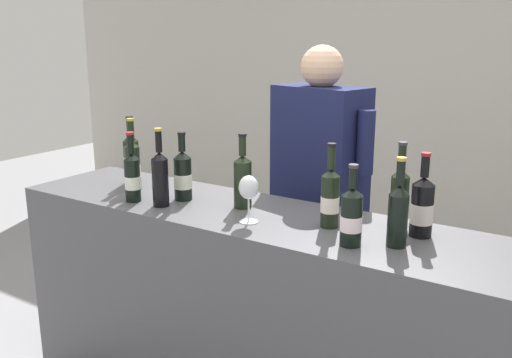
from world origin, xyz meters
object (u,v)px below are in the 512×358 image
at_px(wine_bottle_3, 131,159).
at_px(person_server, 318,218).
at_px(wine_bottle_1, 243,179).
at_px(wine_bottle_8, 398,213).
at_px(wine_bottle_11, 422,207).
at_px(wine_bottle_0, 399,197).
at_px(wine_bottle_6, 132,176).
at_px(wine_bottle_7, 183,175).
at_px(wine_bottle_2, 133,165).
at_px(wine_bottle_4, 330,197).
at_px(wine_glass, 248,189).
at_px(wine_bottle_9, 351,216).
at_px(wine_bottle_10, 160,177).

height_order(wine_bottle_3, person_server, person_server).
xyz_separation_m(wine_bottle_1, wine_bottle_8, (0.72, -0.09, -0.00)).
height_order(wine_bottle_3, wine_bottle_11, wine_bottle_3).
height_order(wine_bottle_0, wine_bottle_6, wine_bottle_0).
xyz_separation_m(wine_bottle_1, wine_bottle_7, (-0.30, -0.05, -0.01)).
bearing_deg(wine_bottle_8, wine_bottle_7, 177.81).
height_order(wine_bottle_2, person_server, person_server).
bearing_deg(wine_bottle_4, wine_bottle_11, 15.17).
bearing_deg(wine_bottle_7, wine_glass, -13.97).
xyz_separation_m(wine_bottle_8, wine_bottle_9, (-0.14, -0.08, -0.02)).
bearing_deg(wine_bottle_9, wine_bottle_3, 171.01).
relative_size(wine_bottle_4, wine_bottle_9, 1.12).
height_order(wine_bottle_8, person_server, person_server).
relative_size(wine_bottle_1, wine_glass, 1.69).
relative_size(wine_bottle_9, wine_bottle_11, 0.93).
relative_size(wine_bottle_2, wine_bottle_8, 1.08).
relative_size(wine_bottle_4, wine_bottle_7, 1.07).
bearing_deg(wine_bottle_4, wine_bottle_7, -178.32).
height_order(wine_bottle_4, wine_bottle_7, wine_bottle_4).
bearing_deg(wine_glass, wine_bottle_10, -176.78).
bearing_deg(wine_bottle_7, wine_bottle_8, -2.19).
bearing_deg(wine_bottle_0, wine_bottle_4, -146.49).
height_order(wine_bottle_3, wine_bottle_6, wine_bottle_3).
distance_m(wine_bottle_4, wine_bottle_6, 0.91).
xyz_separation_m(wine_bottle_8, wine_bottle_11, (0.04, 0.15, -0.01)).
relative_size(wine_bottle_7, wine_bottle_8, 0.96).
height_order(wine_glass, person_server, person_server).
xyz_separation_m(wine_bottle_0, wine_glass, (-0.52, -0.28, 0.02)).
xyz_separation_m(wine_bottle_2, wine_bottle_7, (0.31, 0.01, -0.01)).
bearing_deg(wine_bottle_7, wine_bottle_10, -97.50).
bearing_deg(wine_bottle_11, person_server, 145.11).
distance_m(wine_bottle_1, wine_glass, 0.20).
bearing_deg(wine_bottle_2, wine_bottle_11, 4.92).
bearing_deg(wine_bottle_2, wine_bottle_1, 5.05).
bearing_deg(wine_bottle_0, wine_bottle_7, -169.84).
bearing_deg(wine_bottle_1, wine_bottle_7, -170.95).
distance_m(wine_bottle_1, wine_bottle_2, 0.61).
relative_size(wine_bottle_0, wine_glass, 1.74).
distance_m(wine_bottle_0, wine_bottle_10, 1.01).
height_order(wine_bottle_10, person_server, person_server).
relative_size(wine_bottle_3, wine_bottle_9, 1.15).
xyz_separation_m(wine_bottle_4, wine_bottle_6, (-0.90, -0.16, -0.01)).
relative_size(wine_bottle_8, wine_bottle_9, 1.09).
height_order(wine_bottle_0, wine_glass, wine_bottle_0).
bearing_deg(wine_bottle_8, wine_bottle_1, 173.19).
bearing_deg(wine_bottle_0, wine_glass, -152.24).
bearing_deg(wine_bottle_3, person_server, 30.75).
distance_m(wine_bottle_2, wine_glass, 0.74).
xyz_separation_m(wine_bottle_3, wine_bottle_6, (0.23, -0.22, -0.01)).
relative_size(wine_bottle_1, wine_bottle_2, 0.93).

